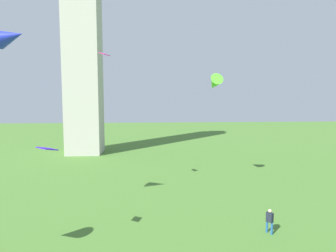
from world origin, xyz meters
TOP-DOWN VIEW (x-y plane):
  - monument_obelisk at (-10.73, 50.82)m, footprint 5.87×5.87m
  - person_0 at (8.95, 18.98)m, footprint 0.47×0.53m
  - kite_flying_0 at (-5.45, 17.18)m, footprint 1.08×1.24m
  - kite_flying_2 at (-3.53, 26.99)m, footprint 1.13×1.20m
  - kite_flying_3 at (7.78, 31.02)m, footprint 1.58×2.46m
  - kite_flying_4 at (-8.96, 20.92)m, footprint 2.25×1.66m

SIDE VIEW (x-z plane):
  - person_0 at x=8.95m, z-range 0.12..1.89m
  - kite_flying_0 at x=-5.45m, z-range 6.40..6.75m
  - kite_flying_3 at x=7.78m, z-range 10.19..12.32m
  - kite_flying_2 at x=-3.53m, z-range 13.44..13.84m
  - kite_flying_4 at x=-8.96m, z-range 12.92..14.56m
  - monument_obelisk at x=-10.73m, z-range 0.00..46.51m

